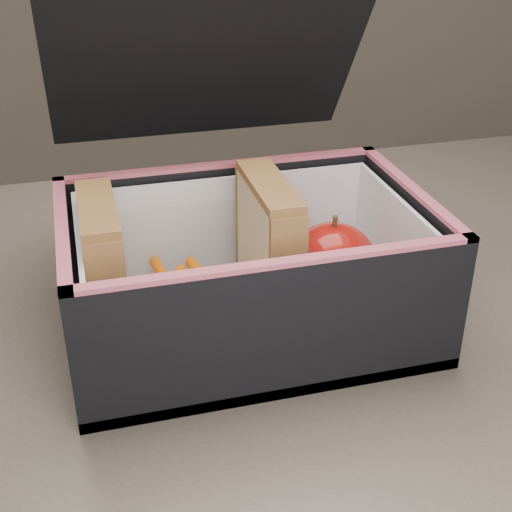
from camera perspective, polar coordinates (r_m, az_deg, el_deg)
The scene contains 8 objects.
kitchen_table at distance 0.69m, azimuth 4.89°, elevation -11.69°, with size 1.20×0.80×0.75m.
lunch_bag at distance 0.60m, azimuth -0.81°, elevation -0.32°, with size 0.30×0.31×0.27m.
plastic_tub at distance 0.60m, azimuth -5.33°, elevation -1.94°, with size 0.18×0.13×0.08m, color white, non-canonical shape.
sandwich_left at distance 0.58m, azimuth -12.08°, elevation -0.98°, with size 0.03×0.10×0.11m.
sandwich_right at distance 0.60m, azimuth 1.03°, elevation 0.82°, with size 0.03×0.11×0.12m.
carrot_sticks at distance 0.60m, azimuth -5.51°, elevation -3.64°, with size 0.05×0.13×0.03m.
paper_napkin at distance 0.64m, azimuth 6.24°, elevation -3.23°, with size 0.07×0.07×0.01m, color white.
red_apple at distance 0.61m, azimuth 6.14°, elevation -0.57°, with size 0.09×0.09×0.08m.
Camera 1 is at (-0.19, -0.49, 1.11)m, focal length 50.00 mm.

